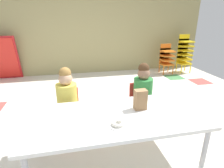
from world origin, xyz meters
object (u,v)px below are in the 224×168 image
Objects in this scene: seated_child_middle_seat at (143,89)px; kid_chair_orange_stack at (166,57)px; kid_chair_yellow_stack at (185,52)px; seated_child_near_camera at (67,95)px; paper_bag_brown at (140,100)px; donut_powdered_on_plate at (118,123)px; craft_table at (116,119)px; paper_plate_near_edge at (118,125)px.

kid_chair_orange_stack is at bearing 55.55° from seated_child_middle_seat.
seated_child_middle_seat is 3.18m from kid_chair_yellow_stack.
seated_child_near_camera reaches higher than paper_bag_brown.
kid_chair_yellow_stack is (2.15, 2.35, 0.02)m from seated_child_middle_seat.
kid_chair_yellow_stack is (0.54, 0.00, 0.12)m from kid_chair_orange_stack.
seated_child_middle_seat is 0.88× the size of kid_chair_yellow_stack.
kid_chair_yellow_stack is at bearing 49.51° from donut_powdered_on_plate.
kid_chair_orange_stack reaches higher than donut_powdered_on_plate.
kid_chair_orange_stack is (2.15, 2.99, -0.06)m from craft_table.
donut_powdered_on_plate is at bearing -139.36° from paper_bag_brown.
seated_child_middle_seat reaches higher than donut_powdered_on_plate.
seated_child_middle_seat is 7.65× the size of donut_powdered_on_plate.
seated_child_near_camera is at bearing 144.55° from paper_bag_brown.
craft_table is 1.95× the size of seated_child_middle_seat.
kid_chair_orange_stack is 0.55m from kid_chair_yellow_stack.
donut_powdered_on_plate is at bearing -124.41° from kid_chair_orange_stack.
seated_child_middle_seat is at bearing 50.06° from craft_table.
craft_table is at bearing -125.70° from kid_chair_orange_stack.
seated_child_middle_seat is 4.17× the size of paper_bag_brown.
seated_child_near_camera reaches higher than craft_table.
paper_bag_brown is at bearing -114.09° from seated_child_middle_seat.
kid_chair_yellow_stack is (2.68, 2.99, 0.06)m from craft_table.
seated_child_near_camera is 1.03m from seated_child_middle_seat.
seated_child_near_camera is at bearing 119.45° from donut_powdered_on_plate.
donut_powdered_on_plate is (-0.31, -0.27, -0.09)m from paper_bag_brown.
paper_bag_brown is (0.78, -0.56, 0.12)m from seated_child_near_camera.
craft_table is 1.95× the size of seated_child_near_camera.
kid_chair_yellow_stack is 3.77m from paper_bag_brown.
donut_powdered_on_plate is at bearing -130.49° from kid_chair_yellow_stack.
kid_chair_orange_stack is at bearing 57.37° from paper_bag_brown.
kid_chair_orange_stack is 6.67× the size of donut_powdered_on_plate.
kid_chair_orange_stack is 3.64× the size of paper_bag_brown.
kid_chair_yellow_stack reaches higher than donut_powdered_on_plate.
paper_bag_brown is 1.22× the size of paper_plate_near_edge.
kid_chair_orange_stack is at bearing 55.59° from paper_plate_near_edge.
craft_table is 8.14× the size of paper_bag_brown.
paper_bag_brown is (-2.40, -2.90, 0.09)m from kid_chair_yellow_stack.
kid_chair_yellow_stack is 5.78× the size of paper_plate_near_edge.
craft_table is 3.68m from kid_chair_orange_stack.
donut_powdered_on_plate is (-2.17, -3.17, 0.13)m from kid_chair_orange_stack.
paper_plate_near_edge is (-2.17, -3.17, 0.11)m from kid_chair_orange_stack.
kid_chair_yellow_stack reaches higher than paper_plate_near_edge.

